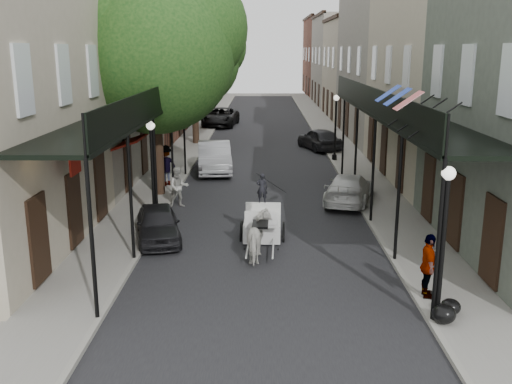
{
  "coord_description": "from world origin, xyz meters",
  "views": [
    {
      "loc": [
        -0.05,
        -14.45,
        6.37
      ],
      "look_at": [
        -0.27,
        4.45,
        1.6
      ],
      "focal_mm": 40.0,
      "sensor_mm": 36.0,
      "label": 1
    }
  ],
  "objects_px": {
    "lamppost_left": "(153,170)",
    "car_left_far": "(221,117)",
    "pedestrian_sidewalk_right": "(428,266)",
    "car_left_mid": "(214,157)",
    "tree_near": "(164,46)",
    "horse": "(260,237)",
    "car_right_far": "(319,139)",
    "pedestrian_sidewalk_left": "(165,165)",
    "tree_far": "(200,57)",
    "car_left_near": "(158,224)",
    "car_right_near": "(349,188)",
    "carriage": "(263,210)",
    "pedestrian_walking": "(179,187)",
    "lamppost_right_near": "(443,242)",
    "lamppost_right_far": "(335,127)"
  },
  "relations": [
    {
      "from": "lamppost_left",
      "to": "car_left_far",
      "type": "height_order",
      "value": "lamppost_left"
    },
    {
      "from": "pedestrian_sidewalk_right",
      "to": "car_left_mid",
      "type": "distance_m",
      "value": 17.24
    },
    {
      "from": "tree_near",
      "to": "horse",
      "type": "height_order",
      "value": "tree_near"
    },
    {
      "from": "horse",
      "to": "car_right_far",
      "type": "xyz_separation_m",
      "value": [
        3.72,
        19.79,
        -0.02
      ]
    },
    {
      "from": "car_right_far",
      "to": "pedestrian_sidewalk_left",
      "type": "bearing_deg",
      "value": 33.46
    },
    {
      "from": "tree_far",
      "to": "car_left_mid",
      "type": "distance_m",
      "value": 10.51
    },
    {
      "from": "car_left_near",
      "to": "car_right_near",
      "type": "bearing_deg",
      "value": 21.82
    },
    {
      "from": "pedestrian_sidewalk_right",
      "to": "car_right_near",
      "type": "bearing_deg",
      "value": 9.42
    },
    {
      "from": "tree_far",
      "to": "car_left_mid",
      "type": "height_order",
      "value": "tree_far"
    },
    {
      "from": "tree_near",
      "to": "pedestrian_sidewalk_right",
      "type": "relative_size",
      "value": 5.66
    },
    {
      "from": "lamppost_left",
      "to": "horse",
      "type": "relative_size",
      "value": 2.15
    },
    {
      "from": "tree_near",
      "to": "car_right_far",
      "type": "xyz_separation_m",
      "value": [
        7.8,
        11.86,
        -5.78
      ]
    },
    {
      "from": "carriage",
      "to": "pedestrian_walking",
      "type": "height_order",
      "value": "carriage"
    },
    {
      "from": "pedestrian_walking",
      "to": "tree_near",
      "type": "bearing_deg",
      "value": 92.81
    },
    {
      "from": "car_right_far",
      "to": "car_left_far",
      "type": "bearing_deg",
      "value": -76.28
    },
    {
      "from": "horse",
      "to": "pedestrian_sidewalk_left",
      "type": "xyz_separation_m",
      "value": [
        -4.48,
        9.35,
        0.33
      ]
    },
    {
      "from": "horse",
      "to": "car_left_near",
      "type": "bearing_deg",
      "value": -24.65
    },
    {
      "from": "carriage",
      "to": "car_left_near",
      "type": "relative_size",
      "value": 0.7
    },
    {
      "from": "horse",
      "to": "car_right_far",
      "type": "relative_size",
      "value": 0.41
    },
    {
      "from": "lamppost_right_near",
      "to": "car_right_near",
      "type": "bearing_deg",
      "value": 92.6
    },
    {
      "from": "pedestrian_sidewalk_left",
      "to": "pedestrian_walking",
      "type": "bearing_deg",
      "value": 64.43
    },
    {
      "from": "horse",
      "to": "car_right_far",
      "type": "distance_m",
      "value": 20.14
    },
    {
      "from": "lamppost_right_near",
      "to": "car_right_far",
      "type": "distance_m",
      "value": 24.08
    },
    {
      "from": "pedestrian_sidewalk_left",
      "to": "car_left_near",
      "type": "height_order",
      "value": "pedestrian_sidewalk_left"
    },
    {
      "from": "pedestrian_sidewalk_right",
      "to": "car_right_far",
      "type": "bearing_deg",
      "value": 7.4
    },
    {
      "from": "car_left_near",
      "to": "car_right_near",
      "type": "xyz_separation_m",
      "value": [
        7.2,
        5.0,
        0.02
      ]
    },
    {
      "from": "lamppost_right_far",
      "to": "car_left_far",
      "type": "relative_size",
      "value": 0.67
    },
    {
      "from": "car_left_near",
      "to": "pedestrian_walking",
      "type": "bearing_deg",
      "value": 75.69
    },
    {
      "from": "lamppost_right_near",
      "to": "car_right_far",
      "type": "bearing_deg",
      "value": 91.19
    },
    {
      "from": "lamppost_right_far",
      "to": "car_right_near",
      "type": "distance_m",
      "value": 9.13
    },
    {
      "from": "pedestrian_sidewalk_right",
      "to": "tree_far",
      "type": "bearing_deg",
      "value": 24.61
    },
    {
      "from": "tree_far",
      "to": "horse",
      "type": "distance_m",
      "value": 22.89
    },
    {
      "from": "tree_near",
      "to": "car_left_far",
      "type": "bearing_deg",
      "value": 88.53
    },
    {
      "from": "lamppost_right_far",
      "to": "pedestrian_walking",
      "type": "xyz_separation_m",
      "value": [
        -7.6,
        -9.77,
        -1.21
      ]
    },
    {
      "from": "lamppost_left",
      "to": "carriage",
      "type": "height_order",
      "value": "lamppost_left"
    },
    {
      "from": "pedestrian_sidewalk_left",
      "to": "carriage",
      "type": "bearing_deg",
      "value": 79.2
    },
    {
      "from": "lamppost_right_near",
      "to": "carriage",
      "type": "height_order",
      "value": "lamppost_right_near"
    },
    {
      "from": "lamppost_right_far",
      "to": "pedestrian_sidewalk_right",
      "type": "distance_m",
      "value": 18.77
    },
    {
      "from": "lamppost_right_far",
      "to": "car_right_far",
      "type": "relative_size",
      "value": 0.89
    },
    {
      "from": "car_right_far",
      "to": "tree_near",
      "type": "bearing_deg",
      "value": 38.26
    },
    {
      "from": "pedestrian_walking",
      "to": "car_right_far",
      "type": "bearing_deg",
      "value": 45.92
    },
    {
      "from": "lamppost_right_near",
      "to": "pedestrian_sidewalk_right",
      "type": "distance_m",
      "value": 1.66
    },
    {
      "from": "tree_far",
      "to": "pedestrian_walking",
      "type": "xyz_separation_m",
      "value": [
        0.75,
        -15.95,
        -4.99
      ]
    },
    {
      "from": "lamppost_right_near",
      "to": "car_right_far",
      "type": "height_order",
      "value": "lamppost_right_near"
    },
    {
      "from": "car_left_mid",
      "to": "car_right_far",
      "type": "height_order",
      "value": "car_left_mid"
    },
    {
      "from": "car_left_near",
      "to": "car_left_far",
      "type": "distance_m",
      "value": 29.5
    },
    {
      "from": "lamppost_right_far",
      "to": "lamppost_right_near",
      "type": "bearing_deg",
      "value": -90.0
    },
    {
      "from": "lamppost_right_far",
      "to": "pedestrian_walking",
      "type": "bearing_deg",
      "value": -127.88
    },
    {
      "from": "tree_near",
      "to": "carriage",
      "type": "height_order",
      "value": "tree_near"
    },
    {
      "from": "pedestrian_walking",
      "to": "car_left_far",
      "type": "relative_size",
      "value": 0.3
    }
  ]
}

